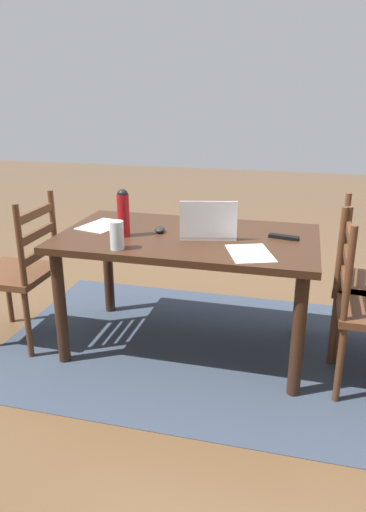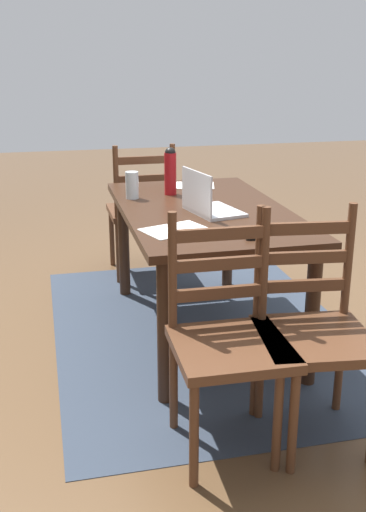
% 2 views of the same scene
% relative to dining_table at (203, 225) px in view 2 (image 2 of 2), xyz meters
% --- Properties ---
extents(ground_plane, '(14.00, 14.00, 0.00)m').
position_rel_dining_table_xyz_m(ground_plane, '(0.00, 0.00, -0.64)').
color(ground_plane, brown).
extents(area_rug, '(2.29, 1.66, 0.01)m').
position_rel_dining_table_xyz_m(area_rug, '(0.00, 0.00, -0.63)').
color(area_rug, '#333D4C').
rests_on(area_rug, ground).
extents(dining_table, '(1.50, 0.86, 0.73)m').
position_rel_dining_table_xyz_m(dining_table, '(0.00, 0.00, 0.00)').
color(dining_table, '#382114').
rests_on(dining_table, ground).
extents(chair_left_far, '(0.45, 0.45, 0.95)m').
position_rel_dining_table_xyz_m(chair_left_far, '(-1.04, 0.17, -0.17)').
color(chair_left_far, '#56331E').
rests_on(chair_left_far, ground).
extents(chair_left_near, '(0.49, 0.49, 0.95)m').
position_rel_dining_table_xyz_m(chair_left_near, '(-1.04, -0.18, -0.17)').
color(chair_left_near, '#56331E').
rests_on(chair_left_near, ground).
extents(chair_right_far, '(0.44, 0.44, 0.95)m').
position_rel_dining_table_xyz_m(chair_right_far, '(1.04, 0.17, -0.17)').
color(chair_right_far, '#56331E').
rests_on(chair_right_far, ground).
extents(laptop, '(0.36, 0.29, 0.23)m').
position_rel_dining_table_xyz_m(laptop, '(-0.12, 0.02, 0.15)').
color(laptop, silver).
rests_on(laptop, dining_table).
extents(water_bottle, '(0.07, 0.07, 0.28)m').
position_rel_dining_table_xyz_m(water_bottle, '(0.35, 0.11, 0.24)').
color(water_bottle, '#A81419').
rests_on(water_bottle, dining_table).
extents(drinking_glass, '(0.07, 0.07, 0.15)m').
position_rel_dining_table_xyz_m(drinking_glass, '(0.30, 0.34, 0.17)').
color(drinking_glass, silver).
rests_on(drinking_glass, dining_table).
extents(computer_mouse, '(0.09, 0.11, 0.03)m').
position_rel_dining_table_xyz_m(computer_mouse, '(0.18, -0.02, 0.11)').
color(computer_mouse, black).
rests_on(computer_mouse, dining_table).
extents(tv_remote, '(0.18, 0.08, 0.02)m').
position_rel_dining_table_xyz_m(tv_remote, '(-0.55, -0.07, 0.11)').
color(tv_remote, black).
rests_on(tv_remote, dining_table).
extents(paper_stack_left, '(0.30, 0.35, 0.00)m').
position_rel_dining_table_xyz_m(paper_stack_left, '(-0.39, 0.24, 0.10)').
color(paper_stack_left, white).
rests_on(paper_stack_left, dining_table).
extents(paper_stack_right, '(0.28, 0.34, 0.00)m').
position_rel_dining_table_xyz_m(paper_stack_right, '(0.56, -0.06, 0.10)').
color(paper_stack_right, white).
rests_on(paper_stack_right, dining_table).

